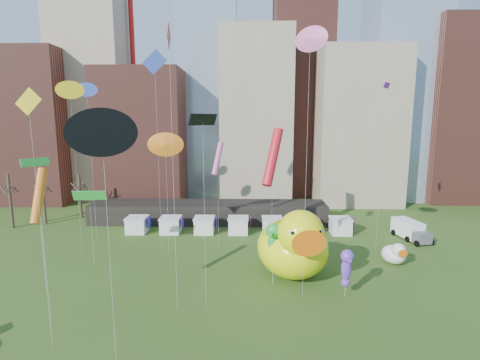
{
  "coord_description": "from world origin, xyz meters",
  "views": [
    {
      "loc": [
        2.23,
        -15.26,
        16.55
      ],
      "look_at": [
        1.72,
        11.89,
        12.0
      ],
      "focal_mm": 27.0,
      "sensor_mm": 36.0,
      "label": 1
    }
  ],
  "objects_px": {
    "small_duck": "(395,254)",
    "box_truck": "(410,230)",
    "seahorse_purple": "(347,265)",
    "seahorse_green": "(273,241)",
    "big_duck": "(294,245)"
  },
  "relations": [
    {
      "from": "small_duck",
      "to": "box_truck",
      "type": "distance_m",
      "value": 10.67
    },
    {
      "from": "box_truck",
      "to": "seahorse_purple",
      "type": "bearing_deg",
      "value": -141.81
    },
    {
      "from": "small_duck",
      "to": "seahorse_purple",
      "type": "distance_m",
      "value": 11.47
    },
    {
      "from": "seahorse_green",
      "to": "seahorse_purple",
      "type": "height_order",
      "value": "seahorse_green"
    },
    {
      "from": "seahorse_purple",
      "to": "box_truck",
      "type": "xyz_separation_m",
      "value": [
        13.56,
        17.15,
        -1.87
      ]
    },
    {
      "from": "box_truck",
      "to": "seahorse_green",
      "type": "bearing_deg",
      "value": -157.63
    },
    {
      "from": "seahorse_purple",
      "to": "small_duck",
      "type": "bearing_deg",
      "value": 49.01
    },
    {
      "from": "seahorse_purple",
      "to": "box_truck",
      "type": "relative_size",
      "value": 0.74
    },
    {
      "from": "seahorse_purple",
      "to": "seahorse_green",
      "type": "bearing_deg",
      "value": 161.87
    },
    {
      "from": "big_duck",
      "to": "box_truck",
      "type": "bearing_deg",
      "value": 26.81
    },
    {
      "from": "big_duck",
      "to": "seahorse_purple",
      "type": "distance_m",
      "value": 6.12
    },
    {
      "from": "big_duck",
      "to": "seahorse_purple",
      "type": "height_order",
      "value": "big_duck"
    },
    {
      "from": "box_truck",
      "to": "small_duck",
      "type": "bearing_deg",
      "value": -135.93
    },
    {
      "from": "seahorse_green",
      "to": "box_truck",
      "type": "xyz_separation_m",
      "value": [
        20.21,
        14.6,
        -3.32
      ]
    },
    {
      "from": "seahorse_green",
      "to": "seahorse_purple",
      "type": "relative_size",
      "value": 1.37
    }
  ]
}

